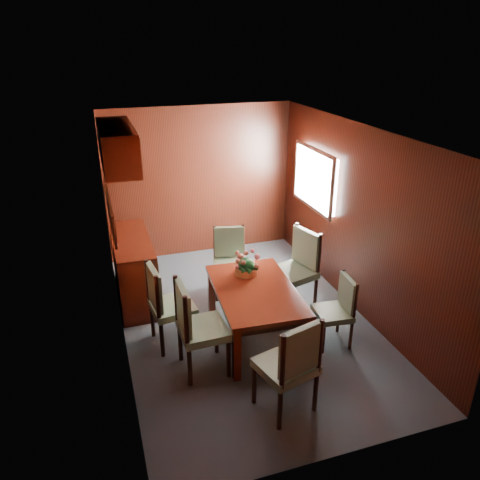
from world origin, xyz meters
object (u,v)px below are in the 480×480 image
object	(u,v)px
chair_head	(291,363)
chair_left_near	(195,323)
sideboard	(134,269)
flower_centerpiece	(246,263)
dining_table	(255,296)
chair_right_near	(338,307)

from	to	relation	value
chair_head	chair_left_near	bearing A→B (deg)	113.47
sideboard	flower_centerpiece	world-z (taller)	flower_centerpiece
sideboard	dining_table	xyz separation A→B (m)	(1.25, -1.39, 0.13)
chair_left_near	chair_right_near	size ratio (longest dim) A/B	1.24
sideboard	chair_left_near	xyz separation A→B (m)	(0.45, -1.75, 0.14)
chair_right_near	chair_head	world-z (taller)	chair_head
chair_right_near	chair_head	bearing A→B (deg)	136.94
chair_left_near	chair_right_near	world-z (taller)	chair_left_near
sideboard	chair_left_near	bearing A→B (deg)	-75.50
dining_table	sideboard	bearing A→B (deg)	135.41
chair_head	flower_centerpiece	size ratio (longest dim) A/B	3.52
dining_table	chair_right_near	xyz separation A→B (m)	(0.89, -0.36, -0.10)
chair_left_near	chair_right_near	distance (m)	1.70
dining_table	chair_right_near	bearing A→B (deg)	-18.69
chair_left_near	chair_head	bearing A→B (deg)	37.27
chair_right_near	flower_centerpiece	xyz separation A→B (m)	(-0.88, 0.75, 0.34)
sideboard	chair_right_near	world-z (taller)	sideboard
flower_centerpiece	chair_right_near	bearing A→B (deg)	-40.43
chair_right_near	chair_head	size ratio (longest dim) A/B	0.82
chair_left_near	chair_right_near	bearing A→B (deg)	88.24
chair_right_near	flower_centerpiece	size ratio (longest dim) A/B	2.89
dining_table	flower_centerpiece	distance (m)	0.45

